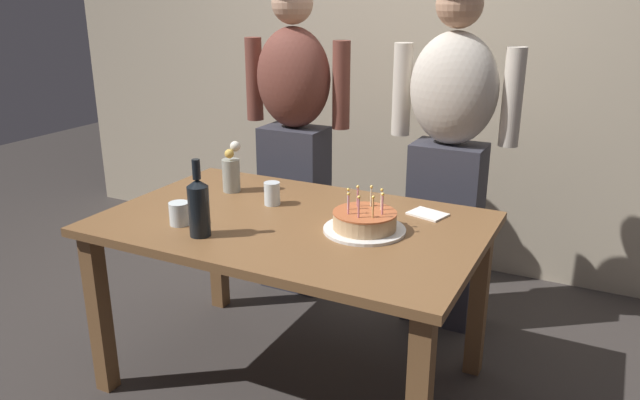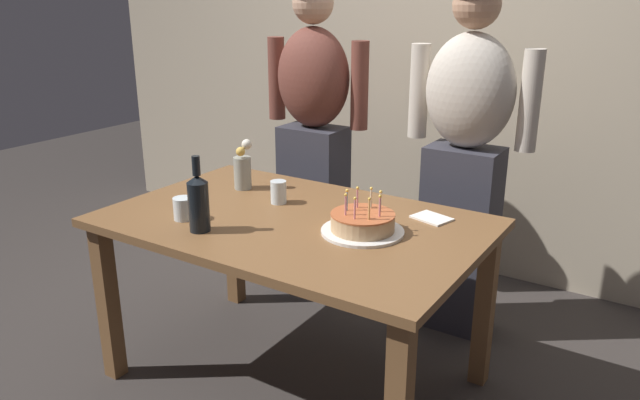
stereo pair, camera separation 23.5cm
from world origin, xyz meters
name	(u,v)px [view 2 (the right image)]	position (x,y,z in m)	size (l,w,h in m)	color
ground_plane	(296,377)	(0.00, 0.00, 0.00)	(10.00, 10.00, 0.00)	#332D2B
back_wall	(448,48)	(0.00, 1.55, 1.30)	(5.20, 0.10, 2.60)	tan
dining_table	(294,241)	(0.00, 0.00, 0.64)	(1.50, 0.96, 0.74)	brown
birthday_cake	(363,224)	(0.31, 0.02, 0.78)	(0.31, 0.31, 0.16)	white
water_glass_near	(183,209)	(-0.37, -0.24, 0.78)	(0.08, 0.08, 0.09)	silver
water_glass_far	(278,192)	(-0.17, 0.13, 0.79)	(0.07, 0.07, 0.10)	silver
wine_bottle	(199,202)	(-0.22, -0.30, 0.86)	(0.08, 0.08, 0.29)	black
napkin_stack	(432,218)	(0.47, 0.30, 0.74)	(0.14, 0.11, 0.01)	white
flower_vase	(243,169)	(-0.42, 0.20, 0.83)	(0.08, 0.08, 0.23)	#999E93
person_man_bearded	(313,135)	(-0.44, 0.81, 0.87)	(0.61, 0.27, 1.66)	#33333D
person_woman_cardigan	(465,157)	(0.41, 0.81, 0.87)	(0.61, 0.27, 1.66)	#33333D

